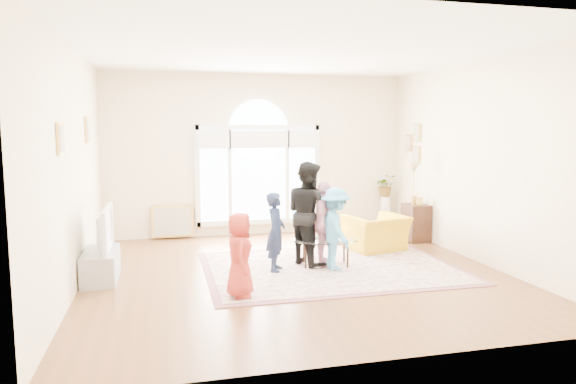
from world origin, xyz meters
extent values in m
plane|color=brown|center=(0.00, 0.00, 0.00)|extent=(6.00, 6.00, 0.00)
plane|color=beige|center=(0.00, 3.00, 1.60)|extent=(6.00, 0.00, 6.00)
plane|color=beige|center=(0.00, -3.00, 1.60)|extent=(6.00, 0.00, 6.00)
plane|color=beige|center=(-3.00, 0.00, 1.60)|extent=(0.00, 6.00, 6.00)
plane|color=beige|center=(3.00, 0.00, 1.60)|extent=(0.00, 6.00, 6.00)
plane|color=white|center=(0.00, 0.00, 3.20)|extent=(6.00, 6.00, 0.00)
cube|color=white|center=(0.00, 2.96, 0.25)|extent=(2.50, 0.08, 0.10)
cube|color=white|center=(0.00, 2.96, 2.15)|extent=(2.50, 0.08, 0.10)
cube|color=white|center=(-1.22, 2.96, 1.20)|extent=(0.10, 0.08, 2.00)
cube|color=white|center=(1.22, 2.96, 1.20)|extent=(0.10, 0.08, 2.00)
cube|color=#C6E2FF|center=(-0.90, 2.96, 1.20)|extent=(0.55, 0.02, 1.80)
cube|color=#C6E2FF|center=(0.90, 2.96, 1.20)|extent=(0.55, 0.02, 1.80)
cube|color=#C6E2FF|center=(0.00, 2.96, 1.20)|extent=(1.10, 0.02, 1.80)
cylinder|color=#C6E2FF|center=(0.00, 2.96, 2.10)|extent=(1.20, 0.02, 1.20)
cube|color=white|center=(-0.59, 2.95, 1.20)|extent=(0.07, 0.04, 1.80)
cube|color=white|center=(0.59, 2.95, 1.20)|extent=(0.07, 0.04, 1.80)
cube|color=white|center=(-0.90, 2.88, 1.92)|extent=(0.65, 0.12, 0.35)
cube|color=white|center=(0.00, 2.88, 1.92)|extent=(1.20, 0.12, 0.35)
cube|color=white|center=(0.90, 2.88, 1.92)|extent=(0.65, 0.12, 0.35)
cube|color=tan|center=(-2.98, 1.30, 2.10)|extent=(0.03, 0.34, 0.40)
cube|color=#ADA38E|center=(-2.96, 1.30, 2.10)|extent=(0.01, 0.28, 0.34)
cube|color=tan|center=(-2.98, -0.90, 2.00)|extent=(0.03, 0.30, 0.36)
cube|color=#ADA38E|center=(-2.96, -0.90, 2.00)|extent=(0.01, 0.24, 0.30)
cube|color=tan|center=(2.98, 2.05, 2.05)|extent=(0.03, 0.28, 0.34)
cube|color=#ADA38E|center=(2.96, 2.05, 2.05)|extent=(0.01, 0.22, 0.28)
cube|color=tan|center=(2.98, 2.05, 1.62)|extent=(0.03, 0.28, 0.34)
cube|color=#ADA38E|center=(2.96, 2.05, 1.62)|extent=(0.01, 0.22, 0.28)
cube|color=tan|center=(2.98, 2.40, 1.84)|extent=(0.03, 0.26, 0.32)
cube|color=#ADA38E|center=(2.96, 2.40, 1.84)|extent=(0.01, 0.20, 0.26)
cube|color=beige|center=(0.58, 0.13, 0.01)|extent=(3.60, 2.60, 0.02)
cube|color=#7C4B51|center=(0.58, 0.13, 0.01)|extent=(3.80, 2.80, 0.01)
cube|color=gray|center=(-2.75, 0.30, 0.21)|extent=(0.45, 1.00, 0.42)
imported|color=black|center=(-2.75, 0.30, 0.72)|extent=(0.14, 1.05, 0.61)
cube|color=#55BFEE|center=(-2.66, 0.30, 0.72)|extent=(0.02, 0.86, 0.49)
ellipsoid|color=silver|center=(0.54, 0.28, 0.41)|extent=(1.11, 0.83, 0.02)
cylinder|color=black|center=(0.89, 0.40, 0.20)|extent=(0.03, 0.03, 0.40)
cylinder|color=black|center=(0.27, 0.52, 0.20)|extent=(0.03, 0.03, 0.40)
cylinder|color=black|center=(0.82, 0.04, 0.20)|extent=(0.03, 0.03, 0.40)
cylinder|color=black|center=(0.20, 0.16, 0.20)|extent=(0.03, 0.03, 0.40)
imported|color=#B2A58C|center=(0.42, 0.35, 0.43)|extent=(0.26, 0.32, 0.03)
imported|color=#B2A58C|center=(0.62, 0.19, 0.43)|extent=(0.30, 0.35, 0.02)
cylinder|color=red|center=(0.79, 0.33, 0.48)|extent=(0.07, 0.07, 0.12)
imported|color=gold|center=(1.72, 1.04, 0.31)|extent=(1.12, 1.03, 0.62)
cube|color=black|center=(2.78, 1.62, 0.35)|extent=(0.40, 0.50, 0.70)
cylinder|color=black|center=(2.63, 1.50, 0.01)|extent=(0.20, 0.20, 0.02)
cylinder|color=tan|center=(2.63, 1.50, 0.68)|extent=(0.02, 0.02, 1.35)
cone|color=#CCB284|center=(2.63, 1.50, 1.40)|extent=(0.25, 0.25, 0.22)
cylinder|color=white|center=(2.70, 2.83, 0.35)|extent=(0.20, 0.20, 0.70)
imported|color=#33722D|center=(2.70, 2.83, 0.94)|extent=(0.50, 0.47, 0.47)
cube|color=tan|center=(-1.71, 2.90, 0.00)|extent=(0.80, 0.14, 0.62)
imported|color=#AA2E25|center=(-0.97, -0.92, 0.55)|extent=(0.39, 0.55, 1.06)
imported|color=#18213B|center=(-0.27, 0.14, 0.60)|extent=(0.41, 0.50, 1.17)
imported|color=black|center=(0.31, 0.42, 0.82)|extent=(0.87, 0.95, 1.60)
imported|color=pink|center=(0.50, 0.25, 0.67)|extent=(0.55, 0.83, 1.31)
imported|color=#4695C4|center=(0.61, -0.01, 0.64)|extent=(0.49, 0.82, 1.23)
camera|label=1|loc=(-1.86, -7.13, 2.10)|focal=32.00mm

